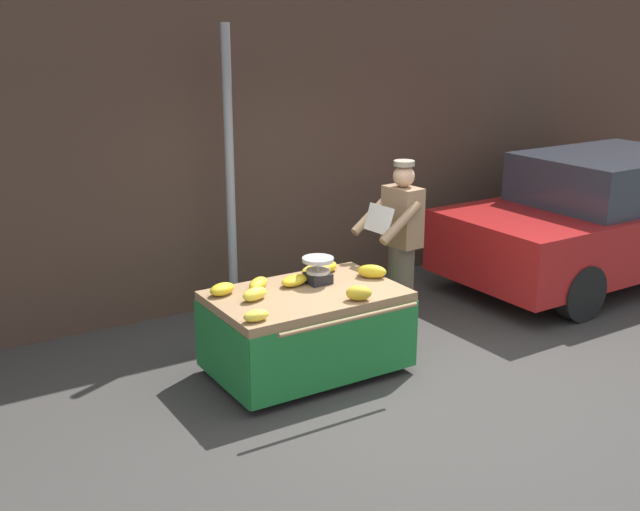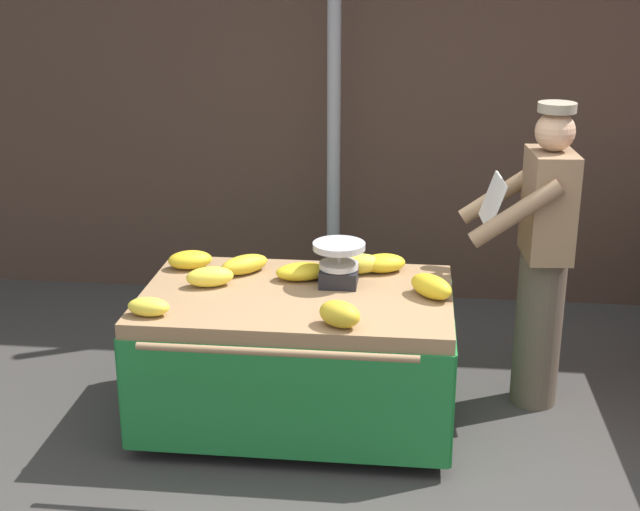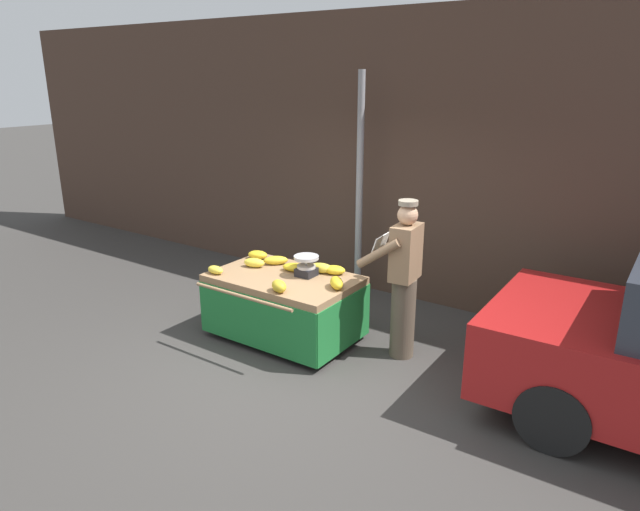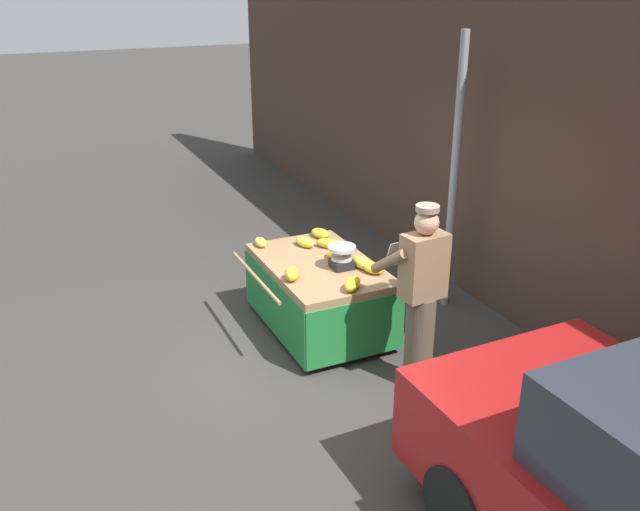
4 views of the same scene
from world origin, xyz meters
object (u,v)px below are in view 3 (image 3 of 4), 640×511
banana_bunch_5 (215,270)px  banana_bunch_8 (276,260)px  banana_bunch_0 (254,263)px  banana_bunch_4 (334,270)px  banana_bunch_6 (321,268)px  banana_bunch_2 (295,267)px  street_pole (359,190)px  banana_bunch_3 (258,255)px  banana_bunch_1 (279,286)px  banana_bunch_7 (337,283)px  banana_cart (284,293)px  weighing_scale (306,266)px  vendor_person (403,279)px

banana_bunch_5 → banana_bunch_8: size_ratio=0.73×
banana_bunch_0 → banana_bunch_4: (0.91, 0.33, -0.00)m
banana_bunch_6 → banana_bunch_2: bearing=-155.8°
street_pole → banana_bunch_5: 2.17m
banana_bunch_3 → banana_bunch_6: (0.93, 0.02, 0.01)m
banana_bunch_1 → banana_bunch_7: size_ratio=0.82×
banana_bunch_0 → banana_bunch_2: size_ratio=0.88×
banana_bunch_1 → banana_cart: bearing=122.5°
weighing_scale → banana_bunch_5: (-0.89, -0.53, -0.07)m
vendor_person → banana_bunch_4: bearing=-179.9°
vendor_person → banana_bunch_0: bearing=-169.4°
banana_bunch_2 → banana_bunch_7: (0.70, -0.19, 0.02)m
banana_bunch_0 → banana_bunch_6: 0.81m
street_pole → weighing_scale: size_ratio=10.61×
banana_bunch_6 → banana_bunch_8: size_ratio=1.03×
vendor_person → banana_cart: bearing=-163.9°
banana_bunch_5 → vendor_person: (1.97, 0.76, 0.07)m
banana_bunch_7 → banana_bunch_8: (-1.03, 0.25, -0.01)m
street_pole → banana_bunch_3: (-0.69, -1.24, -0.68)m
banana_bunch_1 → banana_bunch_3: size_ratio=0.88×
banana_cart → banana_bunch_1: size_ratio=7.60×
banana_bunch_1 → banana_bunch_2: size_ratio=0.76×
banana_bunch_7 → vendor_person: (0.59, 0.36, 0.06)m
banana_cart → banana_bunch_3: (-0.65, 0.31, 0.26)m
banana_bunch_8 → vendor_person: (1.62, 0.11, 0.07)m
banana_bunch_2 → banana_bunch_7: 0.72m
street_pole → banana_bunch_6: 1.41m
weighing_scale → banana_bunch_4: weighing_scale is taller
street_pole → banana_cart: bearing=-91.6°
banana_bunch_0 → vendor_person: (1.77, 0.33, 0.07)m
banana_bunch_0 → vendor_person: bearing=10.6°
banana_bunch_3 → street_pole: bearing=60.9°
banana_bunch_2 → banana_bunch_5: (-0.68, -0.58, 0.00)m
banana_cart → banana_bunch_0: 0.54m
banana_bunch_6 → banana_bunch_0: bearing=-159.3°
banana_bunch_8 → weighing_scale: bearing=-12.3°
banana_bunch_5 → banana_bunch_7: 1.43m
street_pole → banana_bunch_7: size_ratio=11.24×
weighing_scale → banana_bunch_7: (0.49, -0.13, -0.06)m
banana_bunch_2 → banana_bunch_3: (-0.65, 0.11, 0.01)m
banana_bunch_6 → banana_bunch_4: bearing=16.0°
weighing_scale → banana_bunch_8: 0.55m
banana_bunch_4 → banana_bunch_5: bearing=-145.9°
banana_bunch_3 → banana_bunch_7: bearing=-12.4°
banana_bunch_4 → banana_bunch_5: (-1.12, -0.76, -0.00)m
banana_bunch_2 → banana_bunch_4: bearing=21.5°
banana_bunch_8 → banana_bunch_0: bearing=-123.4°
banana_cart → vendor_person: bearing=16.1°
banana_bunch_1 → banana_bunch_3: bearing=141.6°
street_pole → banana_bunch_0: size_ratio=11.75×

